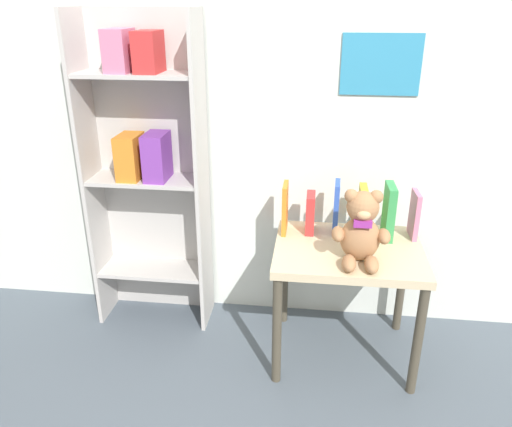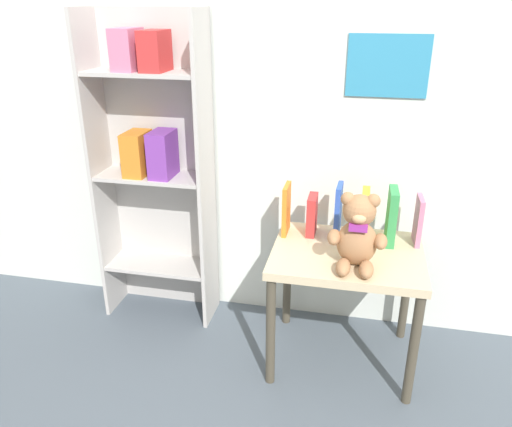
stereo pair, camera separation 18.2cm
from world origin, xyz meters
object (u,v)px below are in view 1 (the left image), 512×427
object	(u,v)px
book_standing_orange	(285,208)
book_standing_yellow	(362,211)
book_standing_blue	(336,208)
display_table	(347,264)
book_standing_pink	(414,215)
bookshelf_side	(147,160)
teddy_bear	(361,230)
book_standing_green	(389,212)
book_standing_red	(310,213)

from	to	relation	value
book_standing_orange	book_standing_yellow	bearing A→B (deg)	2.64
book_standing_blue	book_standing_yellow	bearing A→B (deg)	-2.42
display_table	book_standing_pink	size ratio (longest dim) A/B	3.01
book_standing_orange	book_standing_yellow	size ratio (longest dim) A/B	1.01
book_standing_yellow	book_standing_pink	xyz separation A→B (m)	(0.23, 0.00, -0.01)
bookshelf_side	book_standing_pink	xyz separation A→B (m)	(1.23, -0.08, -0.18)
display_table	book_standing_blue	xyz separation A→B (m)	(-0.06, 0.16, 0.20)
bookshelf_side	book_standing_blue	xyz separation A→B (m)	(0.89, -0.08, -0.17)
book_standing_pink	display_table	bearing A→B (deg)	-154.77
bookshelf_side	teddy_bear	xyz separation A→B (m)	(0.98, -0.34, -0.15)
teddy_bear	book_standing_green	bearing A→B (deg)	60.29
book_standing_blue	book_standing_pink	xyz separation A→B (m)	(0.34, -0.01, -0.01)
display_table	book_standing_orange	world-z (taller)	book_standing_orange
book_standing_pink	book_standing_red	bearing A→B (deg)	177.80
book_standing_orange	book_standing_green	world-z (taller)	book_standing_green
teddy_bear	book_standing_green	size ratio (longest dim) A/B	1.24
display_table	book_standing_pink	xyz separation A→B (m)	(0.29, 0.15, 0.18)
teddy_bear	book_standing_pink	bearing A→B (deg)	46.03
book_standing_red	book_standing_yellow	size ratio (longest dim) A/B	0.80
book_standing_yellow	teddy_bear	bearing A→B (deg)	-94.94
display_table	book_standing_red	world-z (taller)	book_standing_red
book_standing_blue	book_standing_green	xyz separation A→B (m)	(0.23, -0.03, 0.00)
book_standing_blue	book_standing_yellow	distance (m)	0.12
book_standing_red	book_standing_green	distance (m)	0.35
bookshelf_side	book_standing_orange	distance (m)	0.69
bookshelf_side	teddy_bear	world-z (taller)	bookshelf_side
book_standing_green	book_standing_yellow	bearing A→B (deg)	170.90
display_table	book_standing_green	bearing A→B (deg)	37.21
book_standing_yellow	book_standing_green	world-z (taller)	book_standing_green
bookshelf_side	book_standing_pink	world-z (taller)	bookshelf_side
book_standing_green	book_standing_pink	distance (m)	0.12
book_standing_blue	book_standing_green	world-z (taller)	book_standing_green
book_standing_orange	teddy_bear	bearing A→B (deg)	-37.09
teddy_bear	book_standing_pink	size ratio (longest dim) A/B	1.44
teddy_bear	book_standing_orange	xyz separation A→B (m)	(-0.32, 0.24, -0.02)
book_standing_red	book_standing_blue	xyz separation A→B (m)	(0.11, 0.01, 0.03)
book_standing_blue	book_standing_yellow	size ratio (longest dim) A/B	1.06
display_table	book_standing_red	distance (m)	0.28
display_table	book_standing_red	xyz separation A→B (m)	(-0.17, 0.15, 0.17)
bookshelf_side	display_table	bearing A→B (deg)	-13.73
teddy_bear	book_standing_blue	world-z (taller)	teddy_bear
book_standing_red	teddy_bear	bearing A→B (deg)	-51.75
book_standing_pink	book_standing_orange	bearing A→B (deg)	179.35
display_table	teddy_bear	bearing A→B (deg)	-73.54
display_table	teddy_bear	xyz separation A→B (m)	(0.03, -0.11, 0.22)
display_table	teddy_bear	distance (m)	0.25
book_standing_pink	teddy_bear	bearing A→B (deg)	-136.37
bookshelf_side	teddy_bear	size ratio (longest dim) A/B	4.96
book_standing_pink	book_standing_yellow	bearing A→B (deg)	178.57
book_standing_yellow	book_standing_green	bearing A→B (deg)	-7.37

